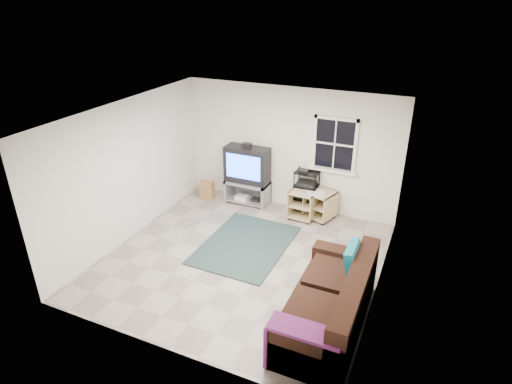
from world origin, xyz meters
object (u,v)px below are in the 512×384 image
at_px(av_rack, 306,195).
at_px(side_table_left, 304,203).
at_px(tv_unit, 247,171).
at_px(sofa, 330,305).
at_px(side_table_right, 321,202).

xyz_separation_m(av_rack, side_table_left, (0.02, -0.19, -0.10)).
bearing_deg(tv_unit, av_rack, 2.76).
height_order(side_table_left, sofa, sofa).
xyz_separation_m(side_table_right, sofa, (1.01, -3.03, 0.01)).
bearing_deg(side_table_right, side_table_left, -159.09).
bearing_deg(av_rack, tv_unit, -177.24).
bearing_deg(side_table_right, tv_unit, -179.97).
xyz_separation_m(tv_unit, side_table_right, (1.67, 0.00, -0.42)).
bearing_deg(side_table_left, side_table_right, 20.91).
distance_m(av_rack, side_table_right, 0.36).
bearing_deg(side_table_left, sofa, -65.26).
distance_m(tv_unit, av_rack, 1.37).
height_order(side_table_left, side_table_right, side_table_right).
xyz_separation_m(tv_unit, side_table_left, (1.34, -0.12, -0.44)).
relative_size(av_rack, sofa, 0.44).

